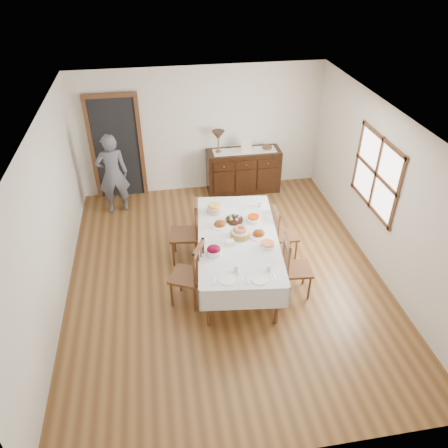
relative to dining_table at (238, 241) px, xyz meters
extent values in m
plane|color=brown|center=(-0.19, 0.07, -0.72)|extent=(6.00, 6.00, 0.00)
cube|color=white|center=(-0.19, 0.07, 1.88)|extent=(5.00, 6.00, 0.02)
cube|color=silver|center=(-0.19, 3.07, 0.58)|extent=(5.00, 0.02, 2.60)
cube|color=silver|center=(-0.19, -2.93, 0.58)|extent=(5.00, 0.02, 2.60)
cube|color=silver|center=(-2.69, 0.07, 0.58)|extent=(0.02, 6.00, 2.60)
cube|color=silver|center=(2.31, 0.07, 0.58)|extent=(0.02, 6.00, 2.60)
cube|color=white|center=(2.30, 0.37, 0.78)|extent=(0.02, 1.30, 1.10)
cube|color=#55321C|center=(2.29, 0.37, 0.78)|extent=(0.03, 1.46, 1.26)
cube|color=black|center=(-1.89, 3.03, 0.33)|extent=(0.90, 0.06, 2.10)
cube|color=#55321C|center=(-1.89, 3.01, 0.33)|extent=(1.04, 0.08, 2.18)
cube|color=silver|center=(0.00, 0.00, 0.07)|extent=(1.43, 2.46, 0.04)
cylinder|color=#55321C|center=(-0.59, -0.95, -0.34)|extent=(0.06, 0.06, 0.76)
cylinder|color=#55321C|center=(0.36, -1.06, -0.34)|extent=(0.06, 0.06, 0.76)
cylinder|color=#55321C|center=(-0.36, 1.06, -0.34)|extent=(0.06, 0.06, 0.76)
cylinder|color=#55321C|center=(0.59, 0.95, -0.34)|extent=(0.06, 0.06, 0.76)
cube|color=silver|center=(-0.59, 0.07, -0.09)|extent=(0.29, 2.37, 0.36)
cube|color=silver|center=(0.59, -0.07, -0.09)|extent=(0.29, 2.37, 0.36)
cube|color=silver|center=(-0.14, -1.17, -0.09)|extent=(1.21, 0.16, 0.36)
cube|color=silver|center=(0.14, 1.17, -0.09)|extent=(1.21, 0.16, 0.36)
cube|color=#55321C|center=(-0.84, -0.40, -0.25)|extent=(0.60, 0.60, 0.04)
cylinder|color=#55321C|center=(-0.92, -0.16, -0.50)|extent=(0.04, 0.04, 0.46)
cylinder|color=#55321C|center=(-1.08, -0.49, -0.50)|extent=(0.04, 0.04, 0.46)
cylinder|color=#55321C|center=(-0.60, -0.32, -0.50)|extent=(0.04, 0.04, 0.46)
cylinder|color=#55321C|center=(-0.76, -0.65, -0.50)|extent=(0.04, 0.04, 0.46)
cylinder|color=#55321C|center=(-0.57, -0.32, 0.05)|extent=(0.04, 0.04, 0.60)
cylinder|color=#55321C|center=(-0.74, -0.66, 0.05)|extent=(0.04, 0.04, 0.60)
cube|color=#55321C|center=(-0.66, -0.49, 0.31)|extent=(0.22, 0.40, 0.09)
cylinder|color=#55321C|center=(-0.62, -0.41, 0.03)|extent=(0.02, 0.02, 0.49)
cylinder|color=#55321C|center=(-0.66, -0.49, 0.03)|extent=(0.02, 0.02, 0.49)
cylinder|color=#55321C|center=(-0.70, -0.58, 0.03)|extent=(0.02, 0.02, 0.49)
cube|color=#55321C|center=(-0.78, 0.63, -0.22)|extent=(0.52, 0.52, 0.04)
cylinder|color=#55321C|center=(-0.94, 0.84, -0.48)|extent=(0.04, 0.04, 0.48)
cylinder|color=#55321C|center=(-0.99, 0.46, -0.48)|extent=(0.04, 0.04, 0.48)
cylinder|color=#55321C|center=(-0.57, 0.79, -0.48)|extent=(0.04, 0.04, 0.48)
cylinder|color=#55321C|center=(-0.61, 0.42, -0.48)|extent=(0.04, 0.04, 0.48)
cylinder|color=#55321C|center=(-0.54, 0.80, 0.09)|extent=(0.04, 0.04, 0.62)
cylinder|color=#55321C|center=(-0.59, 0.40, 0.09)|extent=(0.04, 0.04, 0.62)
cube|color=#55321C|center=(-0.57, 0.60, 0.36)|extent=(0.10, 0.45, 0.09)
cylinder|color=#55321C|center=(-0.55, 0.70, 0.07)|extent=(0.02, 0.02, 0.51)
cylinder|color=#55321C|center=(-0.57, 0.60, 0.07)|extent=(0.02, 0.02, 0.51)
cylinder|color=#55321C|center=(-0.58, 0.50, 0.07)|extent=(0.02, 0.02, 0.51)
cube|color=#55321C|center=(0.82, -0.49, -0.27)|extent=(0.46, 0.46, 0.04)
cylinder|color=#55321C|center=(0.98, -0.67, -0.51)|extent=(0.04, 0.04, 0.43)
cylinder|color=#55321C|center=(1.01, -0.33, -0.51)|extent=(0.04, 0.04, 0.43)
cylinder|color=#55321C|center=(0.64, -0.64, -0.51)|extent=(0.04, 0.04, 0.43)
cylinder|color=#55321C|center=(0.67, -0.30, -0.51)|extent=(0.04, 0.04, 0.43)
cylinder|color=#55321C|center=(0.62, -0.65, 0.01)|extent=(0.04, 0.04, 0.56)
cylinder|color=#55321C|center=(0.65, -0.29, 0.01)|extent=(0.04, 0.04, 0.56)
cube|color=#55321C|center=(0.63, -0.47, 0.25)|extent=(0.07, 0.41, 0.08)
cylinder|color=#55321C|center=(0.62, -0.56, -0.01)|extent=(0.02, 0.02, 0.46)
cylinder|color=#55321C|center=(0.63, -0.47, -0.01)|extent=(0.02, 0.02, 0.46)
cylinder|color=#55321C|center=(0.64, -0.38, -0.01)|extent=(0.02, 0.02, 0.46)
cube|color=#55321C|center=(0.91, 0.43, -0.30)|extent=(0.41, 0.41, 0.04)
cylinder|color=#55321C|center=(1.07, 0.27, -0.52)|extent=(0.03, 0.03, 0.40)
cylinder|color=#55321C|center=(1.07, 0.59, -0.52)|extent=(0.03, 0.03, 0.40)
cylinder|color=#55321C|center=(0.75, 0.28, -0.52)|extent=(0.03, 0.03, 0.40)
cylinder|color=#55321C|center=(0.75, 0.60, -0.52)|extent=(0.03, 0.03, 0.40)
cylinder|color=#55321C|center=(0.73, 0.27, -0.04)|extent=(0.04, 0.04, 0.53)
cylinder|color=#55321C|center=(0.74, 0.61, -0.04)|extent=(0.04, 0.04, 0.53)
cube|color=#55321C|center=(0.73, 0.44, 0.19)|extent=(0.05, 0.38, 0.08)
cylinder|color=#55321C|center=(0.73, 0.35, -0.06)|extent=(0.02, 0.02, 0.43)
cylinder|color=#55321C|center=(0.73, 0.44, -0.06)|extent=(0.02, 0.02, 0.43)
cylinder|color=#55321C|center=(0.73, 0.52, -0.06)|extent=(0.02, 0.02, 0.43)
cube|color=black|center=(0.67, 2.79, -0.27)|extent=(1.53, 0.51, 0.92)
cube|color=black|center=(0.21, 2.53, 0.01)|extent=(0.43, 0.02, 0.18)
sphere|color=brown|center=(0.21, 2.51, 0.01)|extent=(0.03, 0.03, 0.03)
cube|color=black|center=(0.67, 2.53, 0.01)|extent=(0.43, 0.02, 0.18)
sphere|color=brown|center=(0.67, 2.51, 0.01)|extent=(0.03, 0.03, 0.03)
cube|color=black|center=(1.13, 2.53, 0.01)|extent=(0.43, 0.02, 0.18)
sphere|color=brown|center=(1.13, 2.51, 0.01)|extent=(0.03, 0.03, 0.03)
imported|color=#4F5159|center=(-1.98, 2.39, 0.14)|extent=(0.59, 0.44, 1.74)
cylinder|color=olive|center=(0.03, -0.01, 0.14)|extent=(0.29, 0.29, 0.09)
cylinder|color=white|center=(0.03, -0.01, 0.20)|extent=(0.26, 0.26, 0.02)
sphere|color=#CE774F|center=(0.10, -0.01, 0.23)|extent=(0.08, 0.08, 0.08)
sphere|color=#CE774F|center=(0.08, 0.04, 0.23)|extent=(0.08, 0.08, 0.08)
sphere|color=#CE774F|center=(0.03, 0.06, 0.23)|extent=(0.08, 0.08, 0.08)
sphere|color=#CE774F|center=(-0.02, 0.04, 0.23)|extent=(0.08, 0.08, 0.08)
sphere|color=#CE774F|center=(-0.05, -0.01, 0.23)|extent=(0.08, 0.08, 0.08)
sphere|color=#CE774F|center=(-0.02, -0.07, 0.23)|extent=(0.08, 0.08, 0.08)
sphere|color=#CE774F|center=(0.03, -0.09, 0.23)|extent=(0.08, 0.08, 0.08)
sphere|color=#CE774F|center=(0.08, -0.07, 0.23)|extent=(0.08, 0.08, 0.08)
cylinder|color=black|center=(0.02, 0.42, 0.12)|extent=(0.28, 0.28, 0.04)
ellipsoid|color=pink|center=(0.10, 0.42, 0.16)|extent=(0.05, 0.05, 0.06)
ellipsoid|color=#75CFEA|center=(0.05, 0.49, 0.16)|extent=(0.05, 0.05, 0.06)
ellipsoid|color=#79CE66|center=(-0.04, 0.47, 0.16)|extent=(0.05, 0.05, 0.06)
ellipsoid|color=#FDD063|center=(-0.04, 0.38, 0.16)|extent=(0.05, 0.05, 0.06)
ellipsoid|color=#AA87C6|center=(0.05, 0.35, 0.16)|extent=(0.05, 0.05, 0.06)
cylinder|color=white|center=(-0.23, 0.32, 0.10)|extent=(0.30, 0.30, 0.01)
ellipsoid|color=#692C0B|center=(-0.23, 0.32, 0.13)|extent=(0.19, 0.16, 0.11)
cylinder|color=white|center=(0.32, -0.03, 0.10)|extent=(0.33, 0.33, 0.02)
ellipsoid|color=#692C0B|center=(0.32, -0.03, 0.13)|extent=(0.19, 0.16, 0.11)
cylinder|color=white|center=(-0.43, -0.38, 0.13)|extent=(0.22, 0.22, 0.08)
ellipsoid|color=#640220|center=(-0.43, -0.38, 0.20)|extent=(0.20, 0.17, 0.11)
cylinder|color=white|center=(0.33, 0.38, 0.12)|extent=(0.24, 0.24, 0.06)
cylinder|color=#DA3E02|center=(0.33, 0.38, 0.17)|extent=(0.18, 0.18, 0.03)
cylinder|color=#D1A78A|center=(-0.24, 0.74, 0.15)|extent=(0.25, 0.25, 0.11)
cylinder|color=yellow|center=(-0.24, 0.74, 0.22)|extent=(0.20, 0.20, 0.04)
cylinder|color=white|center=(0.38, -0.32, 0.12)|extent=(0.22, 0.22, 0.05)
cylinder|color=orange|center=(0.38, -0.32, 0.15)|extent=(0.20, 0.20, 0.02)
cube|color=white|center=(-0.16, -0.18, 0.13)|extent=(0.15, 0.11, 0.07)
cylinder|color=white|center=(-0.33, -0.95, 0.10)|extent=(0.25, 0.25, 0.01)
cube|color=white|center=(-0.50, -0.95, 0.10)|extent=(0.09, 0.13, 0.01)
cube|color=#BDBCC1|center=(-0.50, -0.95, 0.10)|extent=(0.03, 0.16, 0.01)
cube|color=#BDBCC1|center=(-0.17, -0.95, 0.10)|extent=(0.03, 0.18, 0.01)
cube|color=#BDBCC1|center=(-0.13, -0.95, 0.10)|extent=(0.03, 0.14, 0.01)
cylinder|color=white|center=(-0.18, -0.80, 0.14)|extent=(0.07, 0.07, 0.10)
cylinder|color=white|center=(0.11, -1.01, 0.10)|extent=(0.25, 0.25, 0.01)
cube|color=white|center=(-0.06, -1.01, 0.10)|extent=(0.09, 0.13, 0.01)
cube|color=#BDBCC1|center=(-0.06, -1.01, 0.10)|extent=(0.03, 0.16, 0.01)
cube|color=#BDBCC1|center=(0.27, -1.01, 0.10)|extent=(0.03, 0.18, 0.01)
cube|color=#BDBCC1|center=(0.31, -1.01, 0.10)|extent=(0.03, 0.14, 0.01)
cylinder|color=white|center=(0.26, -0.86, 0.14)|extent=(0.07, 0.07, 0.10)
cylinder|color=white|center=(-0.13, 0.80, 0.15)|extent=(0.07, 0.07, 0.11)
cylinder|color=white|center=(0.54, 0.78, 0.14)|extent=(0.07, 0.07, 0.10)
cube|color=white|center=(0.68, 2.79, 0.20)|extent=(1.30, 0.35, 0.01)
cylinder|color=brown|center=(0.14, 2.82, 0.21)|extent=(0.12, 0.12, 0.03)
cylinder|color=brown|center=(0.14, 2.82, 0.35)|extent=(0.02, 0.02, 0.25)
cone|color=#402D21|center=(0.14, 2.82, 0.56)|extent=(0.26, 0.26, 0.18)
cube|color=beige|center=(0.70, 2.70, 0.33)|extent=(0.22, 0.08, 0.28)
cylinder|color=#55321C|center=(1.17, 2.82, 0.22)|extent=(0.20, 0.20, 0.06)
camera|label=1|loc=(-1.10, -5.29, 3.99)|focal=35.00mm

